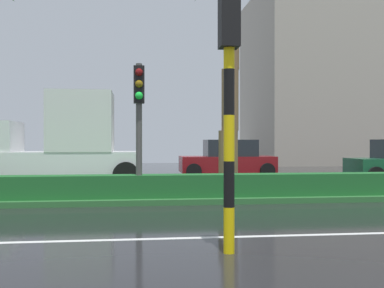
{
  "coord_description": "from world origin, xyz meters",
  "views": [
    {
      "loc": [
        5.15,
        -5.78,
        1.62
      ],
      "look_at": [
        7.04,
        9.49,
        1.55
      ],
      "focal_mm": 43.62,
      "sensor_mm": 36.0,
      "label": 1
    }
  ],
  "objects": [
    {
      "name": "car_in_traffic_third",
      "position": [
        9.42,
        15.26,
        0.83
      ],
      "size": [
        4.3,
        2.02,
        1.72
      ],
      "rotation": [
        0.0,
        0.0,
        3.14
      ],
      "color": "maroon",
      "rests_on": "ground_plane"
    },
    {
      "name": "box_truck_lead",
      "position": [
        2.22,
        11.92,
        1.55
      ],
      "size": [
        6.4,
        2.64,
        3.46
      ],
      "rotation": [
        0.0,
        0.0,
        3.14
      ],
      "color": "white",
      "rests_on": "ground_plane"
    },
    {
      "name": "building_far_right",
      "position": [
        22.47,
        28.57,
        6.38
      ],
      "size": [
        16.59,
        10.03,
        12.76
      ],
      "color": "#A89E8E",
      "rests_on": "ground_plane"
    },
    {
      "name": "traffic_signal_foreground",
      "position": [
        6.52,
        0.9,
        2.76
      ],
      "size": [
        0.28,
        0.43,
        4.02
      ],
      "rotation": [
        0.0,
        0.0,
        3.14
      ],
      "color": "yellow",
      "rests_on": "ground_plane"
    },
    {
      "name": "traffic_signal_median_right",
      "position": [
        5.27,
        6.39,
        2.57
      ],
      "size": [
        0.28,
        0.43,
        3.51
      ],
      "color": "#4C4C47",
      "rests_on": "median_strip"
    }
  ]
}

